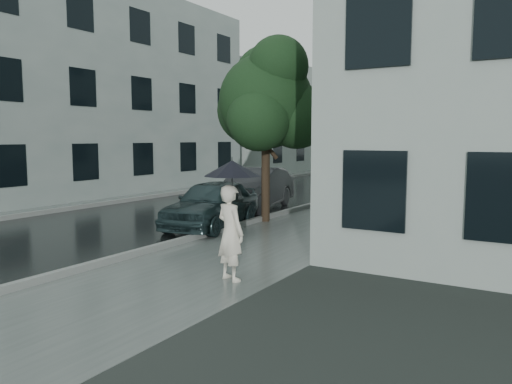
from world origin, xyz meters
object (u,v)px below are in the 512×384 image
Objects in this scene: street_tree at (268,100)px; car_far at (255,188)px; lamp_post at (338,134)px; car_near at (212,203)px; pedestrian at (230,233)px.

street_tree is 3.97m from car_far.
lamp_post is 1.17× the size of car_near.
street_tree is 6.28m from lamp_post.
pedestrian is 9.17m from car_far.
car_near is (-0.65, -8.01, -2.03)m from lamp_post.
lamp_post is at bearing 61.18° from car_far.
pedestrian is at bearing -59.82° from car_near.
car_near is at bearing -114.10° from street_tree.
pedestrian reaches higher than car_near.
lamp_post is (-0.16, 6.20, -0.99)m from street_tree.
pedestrian is 0.37× the size of lamp_post.
car_far is at bearing -42.55° from pedestrian.
lamp_post is at bearing -57.90° from pedestrian.
car_far is at bearing 93.53° from car_near.
car_far is (-1.69, 2.03, -2.97)m from street_tree.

